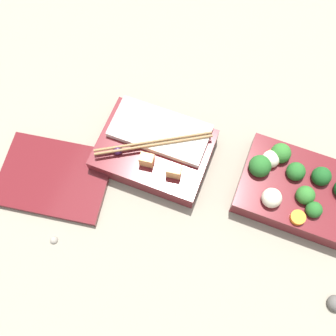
{
  "coord_description": "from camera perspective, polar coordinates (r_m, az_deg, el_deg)",
  "views": [
    {
      "loc": [
        0.0,
        0.29,
        0.7
      ],
      "look_at": [
        0.1,
        0.04,
        0.04
      ],
      "focal_mm": 42.0,
      "sensor_mm": 36.0,
      "label": 1
    }
  ],
  "objects": [
    {
      "name": "ground_plane",
      "position": [
        0.76,
        8.07,
        -0.89
      ],
      "size": [
        3.0,
        3.0,
        0.0
      ],
      "primitive_type": "plane",
      "color": "gray"
    },
    {
      "name": "bento_tray_vegetable",
      "position": [
        0.75,
        18.2,
        -2.73
      ],
      "size": [
        0.21,
        0.15,
        0.07
      ],
      "color": "maroon",
      "rests_on": "ground_plane"
    },
    {
      "name": "bento_lid",
      "position": [
        0.77,
        -16.04,
        -1.35
      ],
      "size": [
        0.22,
        0.18,
        0.01
      ],
      "primitive_type": "cube",
      "rotation": [
        0.0,
        0.0,
        0.16
      ],
      "color": "maroon",
      "rests_on": "ground_plane"
    },
    {
      "name": "pebble_0",
      "position": [
        0.74,
        -16.14,
        -10.04
      ],
      "size": [
        0.01,
        0.01,
        0.01
      ],
      "primitive_type": "sphere",
      "color": "gray",
      "rests_on": "ground_plane"
    },
    {
      "name": "pebble_1",
      "position": [
        0.75,
        23.26,
        -17.64
      ],
      "size": [
        0.03,
        0.03,
        0.03
      ],
      "primitive_type": "sphere",
      "color": "#595651",
      "rests_on": "ground_plane"
    },
    {
      "name": "bento_tray_rice",
      "position": [
        0.74,
        -1.77,
        2.77
      ],
      "size": [
        0.21,
        0.15,
        0.07
      ],
      "color": "maroon",
      "rests_on": "ground_plane"
    }
  ]
}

